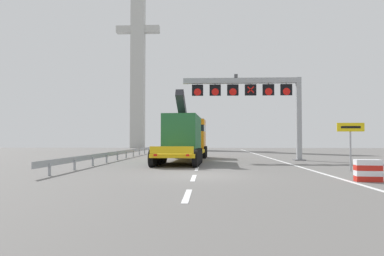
{
  "coord_description": "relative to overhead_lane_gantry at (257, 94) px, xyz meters",
  "views": [
    {
      "loc": [
        0.37,
        -16.55,
        1.72
      ],
      "look_at": [
        -0.85,
        10.65,
        2.65
      ],
      "focal_mm": 32.18,
      "sensor_mm": 36.0,
      "label": 1
    }
  ],
  "objects": [
    {
      "name": "edge_line_right",
      "position": [
        1.68,
        -0.48,
        -5.56
      ],
      "size": [
        0.2,
        63.0,
        0.01
      ],
      "primitive_type": "cube",
      "color": "silver",
      "rests_on": "ground"
    },
    {
      "name": "crash_barrier_striped",
      "position": [
        2.46,
        -14.51,
        -5.12
      ],
      "size": [
        1.05,
        0.6,
        0.9
      ],
      "color": "red",
      "rests_on": "ground"
    },
    {
      "name": "overhead_lane_gantry",
      "position": [
        0.0,
        0.0,
        0.0
      ],
      "size": [
        10.13,
        0.9,
        7.24
      ],
      "color": "#9EA0A5",
      "rests_on": "ground"
    },
    {
      "name": "heavy_haul_truck_yellow",
      "position": [
        -5.89,
        -0.33,
        -3.58
      ],
      "size": [
        3.64,
        14.16,
        5.3
      ],
      "color": "yellow",
      "rests_on": "ground"
    },
    {
      "name": "ground",
      "position": [
        -4.52,
        -12.48,
        -5.57
      ],
      "size": [
        112.0,
        112.0,
        0.0
      ],
      "primitive_type": "plane",
      "color": "slate"
    },
    {
      "name": "guardrail_left",
      "position": [
        -11.72,
        0.98,
        -5.01
      ],
      "size": [
        0.13,
        30.93,
        0.76
      ],
      "color": "#999EA3",
      "rests_on": "ground"
    },
    {
      "name": "exit_sign_yellow",
      "position": [
        3.64,
        -9.96,
        -3.58
      ],
      "size": [
        1.46,
        0.15,
        2.64
      ],
      "color": "#9EA0A5",
      "rests_on": "ground"
    },
    {
      "name": "bridge_pylon_distant",
      "position": [
        -18.59,
        41.39,
        14.74
      ],
      "size": [
        9.0,
        2.0,
        39.83
      ],
      "color": "#B7B7B2",
      "rests_on": "ground"
    },
    {
      "name": "lane_markings",
      "position": [
        -4.77,
        5.91,
        -5.56
      ],
      "size": [
        0.2,
        51.38,
        0.01
      ],
      "color": "silver",
      "rests_on": "ground"
    }
  ]
}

